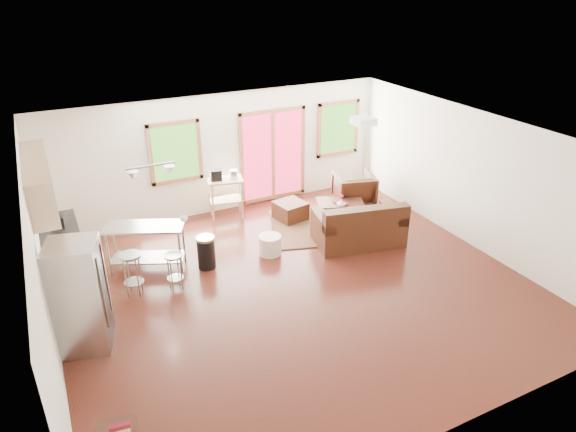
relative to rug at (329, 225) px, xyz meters
name	(u,v)px	position (x,y,z in m)	size (l,w,h in m)	color
floor	(296,287)	(-1.70, -1.73, -0.02)	(7.50, 7.00, 0.02)	#34130D
ceiling	(297,138)	(-1.70, -1.73, 2.60)	(7.50, 7.00, 0.02)	white
back_wall	(221,154)	(-1.70, 1.78, 1.29)	(7.50, 0.02, 2.60)	white
left_wall	(40,274)	(-5.46, -1.73, 1.29)	(0.02, 7.00, 2.60)	white
right_wall	(473,179)	(2.06, -1.73, 1.29)	(0.02, 7.00, 2.60)	white
front_wall	(451,349)	(-1.70, -5.24, 1.29)	(7.50, 0.02, 2.60)	white
window_left	(175,152)	(-2.70, 1.73, 1.49)	(1.10, 0.05, 1.30)	#2C5419
french_doors	(273,155)	(-0.50, 1.73, 1.09)	(1.60, 0.05, 2.10)	#AD1E3E
window_right	(338,128)	(1.20, 1.73, 1.49)	(1.10, 0.05, 1.30)	#2C5419
rug	(329,225)	(0.00, 0.00, 0.00)	(2.36, 1.82, 0.02)	#415130
loveseat	(359,227)	(0.11, -0.93, 0.34)	(1.84, 1.28, 0.89)	black
coffee_table	(340,204)	(0.36, 0.18, 0.33)	(1.15, 0.94, 0.40)	#341C13
armchair	(354,189)	(0.97, 0.59, 0.42)	(0.85, 0.79, 0.87)	black
ottoman	(290,211)	(-0.60, 0.64, 0.18)	(0.59, 0.59, 0.39)	black
pouf	(270,245)	(-1.62, -0.53, 0.18)	(0.43, 0.43, 0.38)	silver
vase	(341,202)	(0.22, -0.07, 0.50)	(0.21, 0.22, 0.30)	silver
book	(337,198)	(0.21, 0.08, 0.53)	(0.22, 0.03, 0.29)	maroon
cabinets	(57,239)	(-5.18, -0.03, 0.92)	(0.64, 2.24, 2.30)	tan
refrigerator	(81,297)	(-5.04, -1.75, 0.81)	(0.81, 0.79, 1.65)	#B7BABC
island	(146,239)	(-3.80, -0.04, 0.58)	(1.47, 1.06, 0.86)	#B7BABC
cup	(184,218)	(-3.17, -0.36, 1.00)	(0.13, 0.10, 0.13)	white
bar_stool_a	(131,265)	(-4.19, -0.73, 0.55)	(0.47, 0.47, 0.75)	#B7BABC
bar_stool_b	(174,263)	(-3.53, -0.87, 0.47)	(0.31, 0.31, 0.64)	#B7BABC
trash_can	(206,252)	(-2.85, -0.45, 0.30)	(0.43, 0.43, 0.61)	black
kitchen_cart	(224,185)	(-1.81, 1.35, 0.75)	(0.81, 0.61, 1.11)	tan
ceiling_flush	(364,121)	(-0.10, -1.13, 2.52)	(0.35, 0.35, 0.12)	white
pendant_light	(151,172)	(-3.60, -0.23, 1.89)	(0.80, 0.18, 0.79)	gray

